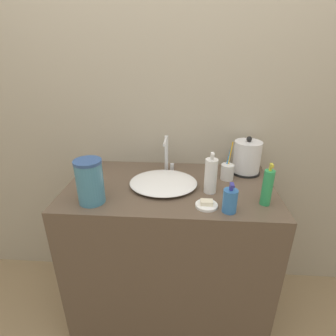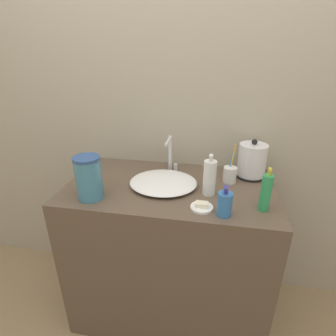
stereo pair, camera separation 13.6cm
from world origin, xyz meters
The scene contains 11 objects.
wall_back centered at (0.00, 0.64, 1.30)m, with size 6.00×0.04×2.60m.
vanity_counter centered at (0.00, 0.31, 0.45)m, with size 1.10×0.62×0.89m.
sink_basin centered at (-0.03, 0.30, 0.91)m, with size 0.36×0.32×0.04m.
faucet centered at (-0.03, 0.49, 1.01)m, with size 0.06×0.15×0.21m.
electric_kettle centered at (0.43, 0.50, 0.99)m, with size 0.17×0.17×0.22m.
toothbrush_cup centered at (0.31, 0.41, 0.94)m, with size 0.07×0.07×0.22m.
lotion_bottle centered at (0.21, 0.25, 0.99)m, with size 0.06×0.06×0.21m.
shampoo_bottle centered at (0.46, 0.15, 0.98)m, with size 0.05×0.05×0.21m.
mouthwash_bottle centered at (0.28, 0.07, 0.95)m, with size 0.06×0.06×0.14m.
soap_dish centered at (0.18, 0.11, 0.90)m, with size 0.10×0.10×0.03m.
water_pitcher centered at (-0.36, 0.11, 1.00)m, with size 0.13×0.13×0.21m.
Camera 1 is at (0.08, -0.94, 1.55)m, focal length 28.00 mm.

